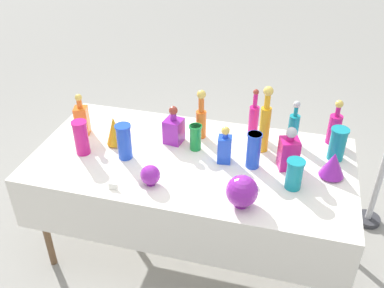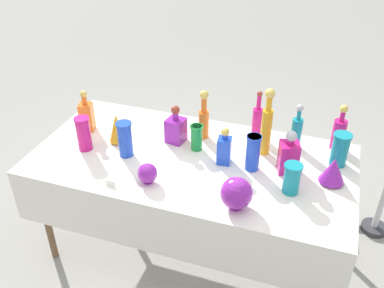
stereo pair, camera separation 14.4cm
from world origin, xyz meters
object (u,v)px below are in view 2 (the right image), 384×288
(square_decanter_3, at_px, (289,155))
(slender_vase_0, at_px, (125,138))
(square_decanter_2, at_px, (224,148))
(slender_vase_4, at_px, (292,178))
(tall_bottle_2, at_px, (257,119))
(cardboard_box_behind_left, at_px, (285,173))
(slender_vase_2, at_px, (340,149))
(fluted_vase_0, at_px, (117,128))
(tall_bottle_4, at_px, (204,118))
(tall_bottle_1, at_px, (267,125))
(slender_vase_3, at_px, (84,133))
(tall_bottle_0, at_px, (339,132))
(square_decanter_0, at_px, (176,128))
(slender_vase_5, at_px, (197,137))
(slender_vase_1, at_px, (253,152))
(square_decanter_1, at_px, (87,115))
(round_bowl_1, at_px, (147,173))
(round_bowl_0, at_px, (236,193))
(fluted_vase_1, at_px, (333,170))
(tall_bottle_3, at_px, (297,131))

(square_decanter_3, distance_m, slender_vase_0, 0.96)
(square_decanter_2, xyz_separation_m, slender_vase_4, (0.41, -0.15, -0.00))
(tall_bottle_2, xyz_separation_m, cardboard_box_behind_left, (0.19, 0.45, -0.70))
(slender_vase_2, relative_size, fluted_vase_0, 1.04)
(tall_bottle_4, relative_size, slender_vase_0, 1.49)
(square_decanter_3, bearing_deg, slender_vase_0, -170.87)
(slender_vase_4, bearing_deg, tall_bottle_1, 122.26)
(slender_vase_3, bearing_deg, fluted_vase_0, 42.24)
(tall_bottle_0, height_order, tall_bottle_4, tall_bottle_4)
(square_decanter_0, relative_size, slender_vase_2, 1.24)
(slender_vase_2, bearing_deg, slender_vase_4, -123.07)
(slender_vase_5, bearing_deg, tall_bottle_2, 41.74)
(tall_bottle_1, bearing_deg, slender_vase_3, -163.33)
(slender_vase_1, distance_m, fluted_vase_0, 0.87)
(square_decanter_1, bearing_deg, slender_vase_0, -26.60)
(tall_bottle_2, height_order, slender_vase_2, tall_bottle_2)
(tall_bottle_4, distance_m, slender_vase_0, 0.52)
(tall_bottle_1, bearing_deg, cardboard_box_behind_left, 80.61)
(square_decanter_2, relative_size, fluted_vase_0, 1.21)
(tall_bottle_0, bearing_deg, square_decanter_1, -168.89)
(fluted_vase_0, bearing_deg, tall_bottle_2, 24.03)
(square_decanter_0, height_order, round_bowl_1, square_decanter_0)
(tall_bottle_1, xyz_separation_m, square_decanter_2, (-0.20, -0.18, -0.10))
(square_decanter_2, height_order, round_bowl_0, square_decanter_2)
(tall_bottle_1, height_order, fluted_vase_1, tall_bottle_1)
(tall_bottle_3, height_order, tall_bottle_4, tall_bottle_4)
(slender_vase_4, xyz_separation_m, fluted_vase_1, (0.20, 0.16, -0.01))
(square_decanter_3, distance_m, slender_vase_4, 0.19)
(square_decanter_2, height_order, square_decanter_3, square_decanter_3)
(slender_vase_5, bearing_deg, square_decanter_0, 163.29)
(fluted_vase_1, bearing_deg, square_decanter_3, 173.46)
(tall_bottle_3, xyz_separation_m, slender_vase_4, (0.04, -0.45, -0.02))
(square_decanter_1, bearing_deg, round_bowl_1, -32.97)
(slender_vase_0, relative_size, slender_vase_4, 1.26)
(fluted_vase_0, bearing_deg, square_decanter_3, 1.93)
(slender_vase_3, bearing_deg, square_decanter_2, 9.16)
(tall_bottle_4, bearing_deg, slender_vase_0, -137.71)
(square_decanter_0, distance_m, slender_vase_0, 0.34)
(slender_vase_5, bearing_deg, tall_bottle_4, 90.88)
(fluted_vase_0, distance_m, cardboard_box_behind_left, 1.46)
(square_decanter_2, xyz_separation_m, slender_vase_3, (-0.85, -0.14, 0.02))
(tall_bottle_3, relative_size, square_decanter_3, 1.12)
(square_decanter_1, relative_size, square_decanter_2, 1.21)
(tall_bottle_4, bearing_deg, round_bowl_0, -58.62)
(fluted_vase_0, bearing_deg, cardboard_box_behind_left, 38.88)
(slender_vase_4, height_order, slender_vase_5, slender_vase_4)
(slender_vase_0, distance_m, slender_vase_4, 0.99)
(tall_bottle_4, bearing_deg, slender_vase_2, -2.15)
(slender_vase_2, bearing_deg, slender_vase_5, -171.97)
(round_bowl_0, bearing_deg, tall_bottle_2, 93.54)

